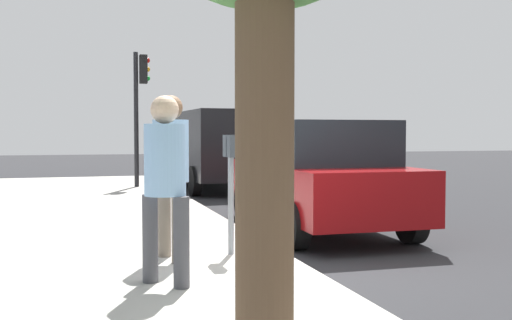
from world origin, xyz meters
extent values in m
plane|color=#2B2B2D|center=(0.00, 0.00, 0.00)|extent=(80.00, 80.00, 0.00)
cube|color=#B7B2A8|center=(0.00, 3.00, 0.07)|extent=(28.00, 6.00, 0.15)
cylinder|color=gray|center=(0.42, 0.65, 0.72)|extent=(0.07, 0.07, 1.15)
cube|color=#383D42|center=(0.32, 0.65, 1.43)|extent=(0.16, 0.11, 0.26)
cube|color=#383D42|center=(0.52, 0.65, 1.43)|extent=(0.16, 0.11, 0.26)
cube|color=#268C33|center=(0.32, 0.59, 1.45)|extent=(0.10, 0.01, 0.10)
cube|color=#268C33|center=(0.52, 0.59, 1.45)|extent=(0.10, 0.01, 0.10)
cylinder|color=#726656|center=(0.52, 1.42, 0.59)|extent=(0.15, 0.15, 0.88)
cylinder|color=#726656|center=(0.12, 1.32, 0.59)|extent=(0.15, 0.15, 0.88)
cylinder|color=#8CB7E0|center=(0.32, 1.37, 1.38)|extent=(0.40, 0.40, 0.70)
sphere|color=brown|center=(0.32, 1.37, 1.87)|extent=(0.28, 0.28, 0.28)
cylinder|color=#47474C|center=(-0.64, 1.71, 0.57)|extent=(0.15, 0.15, 0.85)
cylinder|color=#47474C|center=(-0.94, 1.46, 0.57)|extent=(0.15, 0.15, 0.85)
cylinder|color=#8CB7E0|center=(-0.79, 1.59, 1.33)|extent=(0.39, 0.39, 0.67)
sphere|color=beige|center=(-0.79, 1.59, 1.80)|extent=(0.26, 0.26, 0.26)
cube|color=maroon|center=(2.56, -1.35, 0.71)|extent=(4.44, 1.94, 0.76)
cube|color=black|center=(2.36, -1.35, 1.43)|extent=(2.24, 1.74, 0.68)
cylinder|color=black|center=(4.01, -0.51, 0.33)|extent=(0.66, 0.23, 0.66)
cylinder|color=black|center=(3.97, -2.26, 0.33)|extent=(0.66, 0.23, 0.66)
cylinder|color=black|center=(1.15, -0.44, 0.33)|extent=(0.66, 0.23, 0.66)
cylinder|color=black|center=(1.11, -2.19, 0.33)|extent=(0.66, 0.23, 0.66)
cube|color=black|center=(10.08, -1.35, 1.28)|extent=(5.24, 2.12, 1.80)
cylinder|color=black|center=(11.75, -0.36, 0.38)|extent=(0.76, 0.24, 0.76)
cylinder|color=black|center=(11.80, -2.26, 0.38)|extent=(0.76, 0.24, 0.76)
cylinder|color=black|center=(8.37, -0.44, 0.38)|extent=(0.76, 0.24, 0.76)
cylinder|color=black|center=(8.42, -2.34, 0.38)|extent=(0.76, 0.24, 0.76)
cylinder|color=brown|center=(-3.28, 1.40, 1.40)|extent=(0.32, 0.32, 2.51)
cylinder|color=black|center=(9.82, 0.87, 1.95)|extent=(0.12, 0.12, 3.60)
cube|color=black|center=(9.82, 0.67, 3.30)|extent=(0.24, 0.20, 0.76)
sphere|color=red|center=(9.82, 0.56, 3.54)|extent=(0.14, 0.14, 0.14)
sphere|color=orange|center=(9.82, 0.56, 3.30)|extent=(0.14, 0.14, 0.14)
sphere|color=green|center=(9.82, 0.56, 3.06)|extent=(0.14, 0.14, 0.14)
camera|label=1|loc=(-6.32, 2.36, 1.57)|focal=41.57mm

